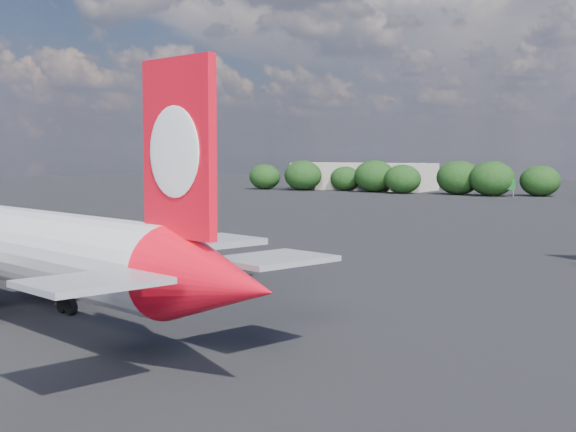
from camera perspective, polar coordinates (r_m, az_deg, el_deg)
The scene contains 4 objects.
ground at distance 95.97m, azimuth 6.50°, elevation -2.36°, with size 500.00×500.00×0.00m, color black.
qantas_airliner at distance 58.72m, azimuth -18.63°, elevation -2.11°, with size 49.81×47.73×16.48m.
terminal_building at distance 242.48m, azimuth 5.38°, elevation 2.82°, with size 42.00×16.00×8.00m.
highway_sign at distance 210.91m, azimuth 15.09°, elevation 2.17°, with size 6.00×0.30×4.50m.
Camera 1 is at (39.17, -26.83, 11.69)m, focal length 50.00 mm.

